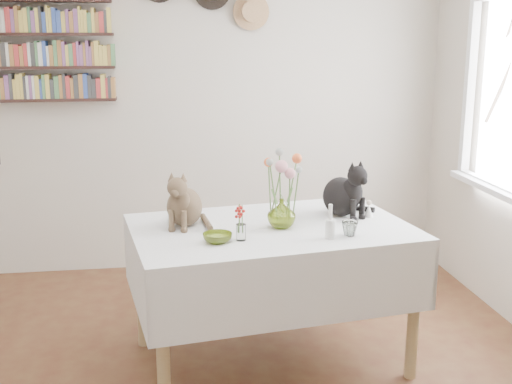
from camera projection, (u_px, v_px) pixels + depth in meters
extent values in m
cube|color=beige|center=(195.00, 115.00, 5.13)|extent=(4.04, 0.04, 2.54)
cube|color=white|center=(472.00, 88.00, 4.64)|extent=(0.06, 0.06, 1.20)
cube|color=white|center=(271.00, 232.00, 3.61)|extent=(1.67, 1.21, 0.07)
cylinder|color=#9F8959|center=(163.00, 349.00, 3.12)|extent=(0.07, 0.07, 0.76)
cylinder|color=#9F8959|center=(414.00, 314.00, 3.51)|extent=(0.07, 0.07, 0.76)
cylinder|color=#9F8959|center=(141.00, 287.00, 3.89)|extent=(0.07, 0.07, 0.76)
cylinder|color=#9F8959|center=(349.00, 264.00, 4.29)|extent=(0.07, 0.07, 0.76)
imported|color=#A2B73F|center=(281.00, 213.00, 3.55)|extent=(0.18, 0.18, 0.16)
imported|color=#A2B73F|center=(218.00, 238.00, 3.31)|extent=(0.17, 0.17, 0.05)
imported|color=white|center=(350.00, 228.00, 3.41)|extent=(0.10, 0.10, 0.08)
cylinder|color=white|center=(330.00, 229.00, 3.37)|extent=(0.05, 0.05, 0.10)
cylinder|color=white|center=(330.00, 212.00, 3.35)|extent=(0.02, 0.02, 0.08)
cylinder|color=white|center=(241.00, 232.00, 3.34)|extent=(0.05, 0.05, 0.09)
cone|color=white|center=(369.00, 211.00, 3.78)|extent=(0.05, 0.05, 0.08)
sphere|color=beige|center=(369.00, 203.00, 3.77)|extent=(0.03, 0.03, 0.03)
cylinder|color=#4C7233|center=(276.00, 192.00, 3.53)|extent=(0.01, 0.01, 0.30)
sphere|color=pink|center=(276.00, 166.00, 3.50)|extent=(0.07, 0.07, 0.07)
cylinder|color=#4C7233|center=(289.00, 197.00, 3.52)|extent=(0.01, 0.01, 0.26)
sphere|color=pink|center=(290.00, 174.00, 3.49)|extent=(0.06, 0.06, 0.06)
cylinder|color=#4C7233|center=(291.00, 188.00, 3.56)|extent=(0.01, 0.01, 0.34)
sphere|color=orange|center=(292.00, 157.00, 3.52)|extent=(0.06, 0.06, 0.06)
cylinder|color=#4C7233|center=(270.00, 191.00, 3.55)|extent=(0.01, 0.01, 0.31)
sphere|color=orange|center=(270.00, 163.00, 3.52)|extent=(0.05, 0.05, 0.05)
cylinder|color=#4C7233|center=(280.00, 185.00, 3.56)|extent=(0.01, 0.01, 0.37)
sphere|color=#999E93|center=(280.00, 152.00, 3.52)|extent=(0.04, 0.04, 0.04)
cylinder|color=#4C7233|center=(274.00, 192.00, 3.49)|extent=(0.01, 0.01, 0.33)
sphere|color=#999E93|center=(274.00, 162.00, 3.45)|extent=(0.04, 0.04, 0.04)
cylinder|color=#4C7233|center=(296.00, 195.00, 3.50)|extent=(0.01, 0.01, 0.29)
sphere|color=#999E93|center=(296.00, 169.00, 3.46)|extent=(0.04, 0.04, 0.04)
cube|color=black|center=(49.00, 100.00, 4.83)|extent=(1.00, 0.16, 0.02)
cube|color=black|center=(46.00, 67.00, 4.78)|extent=(1.00, 0.16, 0.02)
cube|color=black|center=(44.00, 34.00, 4.72)|extent=(1.00, 0.16, 0.02)
cube|color=black|center=(41.00, 0.00, 4.66)|extent=(1.00, 0.16, 0.02)
cylinder|color=tan|center=(251.00, 12.00, 4.95)|extent=(0.28, 0.02, 0.28)
cylinder|color=tan|center=(252.00, 11.00, 4.91)|extent=(0.16, 0.08, 0.16)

